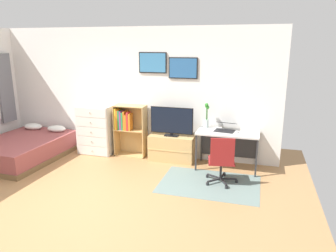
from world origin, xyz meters
TOP-DOWN VIEW (x-y plane):
  - ground_plane at (0.00, 0.00)m, footprint 7.20×7.20m
  - wall_back_with_posters at (0.01, 2.43)m, footprint 6.12×0.09m
  - area_rug at (1.86, 1.23)m, footprint 1.70×1.20m
  - bed at (-2.10, 1.39)m, footprint 1.50×2.00m
  - dresser at (-0.80, 2.15)m, footprint 0.75×0.46m
  - bookshelf at (-0.08, 2.22)m, footprint 0.67×0.30m
  - tv_stand at (0.92, 2.17)m, footprint 0.93×0.41m
  - television at (0.92, 2.15)m, footprint 0.88×0.16m
  - desk at (2.06, 2.13)m, footprint 1.16×0.64m
  - office_chair at (2.05, 1.28)m, footprint 0.58×0.57m
  - laptop at (2.00, 2.14)m, footprint 0.41×0.44m
  - computer_mouse at (2.23, 2.02)m, footprint 0.06×0.10m
  - bamboo_vase at (1.61, 2.24)m, footprint 0.09×0.09m

SIDE VIEW (x-z plane):
  - ground_plane at x=0.00m, z-range 0.00..0.00m
  - area_rug at x=1.86m, z-range 0.00..0.01m
  - bed at x=-2.10m, z-range -0.06..0.51m
  - tv_stand at x=0.92m, z-range 0.00..0.53m
  - office_chair at x=2.05m, z-range 0.03..0.89m
  - dresser at x=-0.80m, z-range 0.00..1.07m
  - desk at x=2.06m, z-range 0.24..0.98m
  - bookshelf at x=-0.08m, z-range 0.11..1.21m
  - computer_mouse at x=2.23m, z-range 0.74..0.77m
  - laptop at x=2.00m, z-range 0.72..0.88m
  - television at x=0.92m, z-range 0.54..1.13m
  - bamboo_vase at x=1.61m, z-range 0.73..1.22m
  - wall_back_with_posters at x=0.01m, z-range 0.01..2.71m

